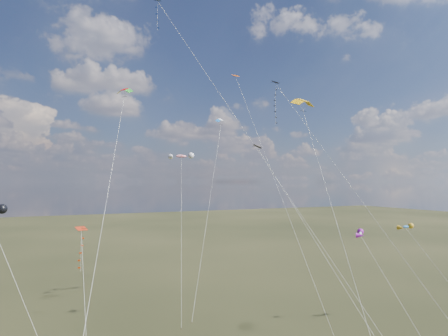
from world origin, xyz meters
name	(u,v)px	position (x,y,z in m)	size (l,w,h in m)	color
diamond_black_high	(285,115)	(8.15, 17.46, 25.69)	(9.06, 21.98, 30.19)	black
diamond_navy_tall	(176,41)	(-3.88, 23.84, 35.18)	(17.93, 23.46, 41.18)	#102149
diamond_black_mid	(297,211)	(1.46, 5.84, 14.81)	(8.81, 10.98, 20.92)	black
diamond_red_low	(81,254)	(-15.56, 17.72, 10.39)	(1.22, 9.75, 12.97)	#A4260D
diamond_orange_center	(259,137)	(7.73, 23.21, 23.49)	(3.10, 19.28, 33.41)	#C04600
parafoil_yellow	(303,101)	(5.04, 9.63, 25.70)	(4.67, 15.87, 26.44)	#E1A209
parafoil_blue_white	(221,121)	(9.80, 39.90, 28.15)	(13.04, 17.75, 28.94)	#1960B4
parafoil_tricolor	(124,92)	(-11.32, 19.05, 26.94)	(8.95, 23.79, 27.79)	yellow
novelty_white_purple	(361,234)	(11.23, 8.19, 11.92)	(2.28, 10.14, 12.36)	white
novelty_redwhite_stripe	(181,157)	(0.99, 35.67, 21.37)	(6.71, 14.80, 22.00)	red
novelty_blue_yellow	(406,227)	(23.10, 12.45, 11.61)	(4.41, 8.88, 12.11)	blue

